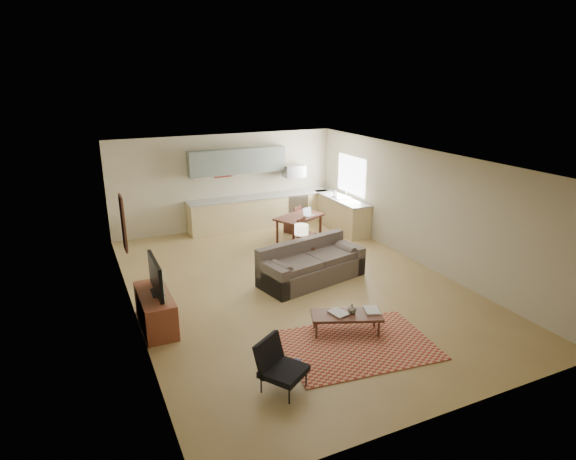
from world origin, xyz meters
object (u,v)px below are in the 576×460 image
sofa (312,262)px  coffee_table (346,323)px  tv_credenza (156,310)px  armchair (284,367)px  dining_table (299,228)px  console_table (301,259)px

sofa → coffee_table: size_ratio=1.99×
coffee_table → tv_credenza: 3.36m
armchair → dining_table: 6.49m
coffee_table → console_table: 2.79m
coffee_table → dining_table: size_ratio=0.92×
armchair → tv_credenza: armchair is taller
coffee_table → armchair: size_ratio=1.64×
sofa → coffee_table: sofa is taller
coffee_table → console_table: size_ratio=1.92×
dining_table → sofa: bearing=-134.9°
coffee_table → sofa: bearing=100.0°
dining_table → tv_credenza: bearing=-168.9°
console_table → armchair: bearing=-106.4°
coffee_table → armchair: (-1.62, -0.97, 0.19)m
armchair → console_table: 4.27m
sofa → dining_table: sofa is taller
coffee_table → tv_credenza: size_ratio=0.89×
coffee_table → console_table: bearing=102.4°
coffee_table → console_table: (0.49, 2.74, 0.13)m
armchair → console_table: armchair is taller
sofa → console_table: 0.53m
armchair → tv_credenza: (-1.31, 2.60, -0.05)m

